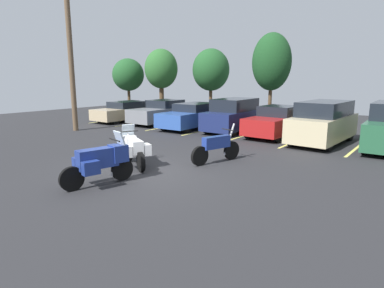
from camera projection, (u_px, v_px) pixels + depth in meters
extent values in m
cube|color=#262628|center=(149.00, 173.00, 10.46)|extent=(44.00, 44.00, 0.10)
cylinder|color=black|center=(129.00, 152.00, 11.76)|extent=(0.62, 0.41, 0.64)
cylinder|color=black|center=(141.00, 162.00, 10.41)|extent=(0.62, 0.41, 0.64)
cube|color=white|center=(134.00, 145.00, 11.01)|extent=(1.18, 0.85, 0.43)
cylinder|color=#B2B2B7|center=(129.00, 142.00, 11.58)|extent=(0.48, 0.30, 1.11)
cylinder|color=black|center=(129.00, 131.00, 11.43)|extent=(0.32, 0.56, 0.04)
cube|color=white|center=(129.00, 141.00, 11.59)|extent=(0.59, 0.59, 0.39)
cube|color=#B2C1CC|center=(128.00, 130.00, 11.55)|extent=(0.35, 0.46, 0.39)
cube|color=white|center=(127.00, 151.00, 10.59)|extent=(0.50, 0.42, 0.36)
cube|color=white|center=(146.00, 149.00, 10.85)|extent=(0.50, 0.42, 0.36)
cylinder|color=black|center=(122.00, 169.00, 9.54)|extent=(0.27, 0.67, 0.66)
cylinder|color=black|center=(72.00, 179.00, 8.62)|extent=(0.27, 0.67, 0.66)
cube|color=navy|center=(97.00, 158.00, 8.99)|extent=(0.62, 1.16, 0.54)
cylinder|color=#B2B2B7|center=(118.00, 156.00, 9.39)|extent=(0.18, 0.51, 1.13)
cylinder|color=black|center=(114.00, 140.00, 9.24)|extent=(0.61, 0.18, 0.04)
cube|color=navy|center=(118.00, 153.00, 9.38)|extent=(0.55, 0.53, 0.48)
cube|color=#B2C1CC|center=(119.00, 138.00, 9.33)|extent=(0.47, 0.26, 0.39)
cube|color=navy|center=(81.00, 163.00, 9.06)|extent=(0.33, 0.48, 0.36)
cube|color=navy|center=(91.00, 168.00, 8.57)|extent=(0.33, 0.48, 0.36)
cylinder|color=black|center=(231.00, 150.00, 12.01)|extent=(0.30, 0.68, 0.68)
cylinder|color=black|center=(200.00, 156.00, 11.13)|extent=(0.30, 0.68, 0.68)
cube|color=navy|center=(216.00, 142.00, 11.49)|extent=(0.56, 1.15, 0.42)
cylinder|color=#B2B2B7|center=(229.00, 139.00, 11.85)|extent=(0.21, 0.52, 1.15)
cylinder|color=black|center=(228.00, 130.00, 11.73)|extent=(0.61, 0.20, 0.04)
cube|color=#EAE066|center=(118.00, 119.00, 23.76)|extent=(0.12, 5.11, 0.01)
cube|color=#EAE066|center=(144.00, 122.00, 22.20)|extent=(0.12, 5.11, 0.01)
cube|color=#EAE066|center=(174.00, 126.00, 20.64)|extent=(0.12, 5.11, 0.01)
cube|color=#EAE066|center=(209.00, 129.00, 19.07)|extent=(0.12, 5.11, 0.01)
cube|color=#EAE066|center=(250.00, 134.00, 17.51)|extent=(0.12, 5.11, 0.01)
cube|color=#EAE066|center=(299.00, 139.00, 15.95)|extent=(0.12, 5.11, 0.01)
cube|color=#EAE066|center=(359.00, 146.00, 14.38)|extent=(0.12, 5.11, 0.01)
cube|color=tan|center=(126.00, 113.00, 22.87)|extent=(1.87, 4.85, 0.71)
cube|color=black|center=(128.00, 104.00, 22.88)|extent=(1.72, 2.37, 0.44)
cylinder|color=black|center=(116.00, 120.00, 21.16)|extent=(0.22, 0.61, 0.61)
cylinder|color=black|center=(100.00, 118.00, 22.11)|extent=(0.22, 0.61, 0.61)
cylinder|color=black|center=(151.00, 115.00, 23.74)|extent=(0.22, 0.61, 0.61)
cylinder|color=black|center=(136.00, 114.00, 24.68)|extent=(0.22, 0.61, 0.61)
cube|color=slate|center=(162.00, 114.00, 21.51)|extent=(1.96, 4.79, 0.82)
cube|color=black|center=(165.00, 104.00, 21.66)|extent=(1.77, 2.05, 0.49)
cylinder|color=black|center=(154.00, 122.00, 19.82)|extent=(0.23, 0.68, 0.68)
cylinder|color=black|center=(135.00, 120.00, 20.76)|extent=(0.23, 0.68, 0.68)
cylinder|color=black|center=(187.00, 117.00, 22.38)|extent=(0.23, 0.68, 0.68)
cylinder|color=black|center=(169.00, 115.00, 23.32)|extent=(0.23, 0.68, 0.68)
cube|color=#2D519E|center=(191.00, 118.00, 19.44)|extent=(2.03, 4.67, 0.80)
cube|color=black|center=(195.00, 107.00, 19.64)|extent=(1.80, 2.40, 0.45)
cylinder|color=black|center=(187.00, 127.00, 17.79)|extent=(0.24, 0.68, 0.68)
cylinder|color=black|center=(164.00, 125.00, 18.69)|extent=(0.24, 0.68, 0.68)
cylinder|color=black|center=(216.00, 121.00, 20.31)|extent=(0.24, 0.68, 0.68)
cylinder|color=black|center=(195.00, 119.00, 21.21)|extent=(0.24, 0.68, 0.68)
cube|color=navy|center=(233.00, 119.00, 18.26)|extent=(1.94, 4.29, 0.96)
cube|color=black|center=(235.00, 105.00, 18.26)|extent=(1.75, 2.85, 0.66)
cylinder|color=black|center=(233.00, 130.00, 16.75)|extent=(0.24, 0.62, 0.62)
cylinder|color=black|center=(207.00, 128.00, 17.62)|extent=(0.24, 0.62, 0.62)
cylinder|color=black|center=(256.00, 124.00, 19.05)|extent=(0.24, 0.62, 0.62)
cylinder|color=black|center=(233.00, 122.00, 19.92)|extent=(0.24, 0.62, 0.62)
cube|color=maroon|center=(277.00, 124.00, 16.74)|extent=(1.94, 4.40, 0.81)
cube|color=black|center=(279.00, 111.00, 16.80)|extent=(1.71, 1.90, 0.50)
cylinder|color=black|center=(278.00, 135.00, 15.20)|extent=(0.24, 0.71, 0.71)
cylinder|color=black|center=(249.00, 132.00, 16.14)|extent=(0.24, 0.71, 0.71)
cylinder|color=black|center=(302.00, 128.00, 17.45)|extent=(0.24, 0.71, 0.71)
cylinder|color=black|center=(275.00, 125.00, 18.39)|extent=(0.24, 0.71, 0.71)
cube|color=#C1B289|center=(323.00, 127.00, 14.92)|extent=(2.06, 4.63, 1.05)
cube|color=black|center=(325.00, 108.00, 14.85)|extent=(1.84, 3.26, 0.65)
cylinder|color=black|center=(329.00, 143.00, 13.35)|extent=(0.25, 0.66, 0.65)
cylinder|color=black|center=(292.00, 139.00, 14.33)|extent=(0.25, 0.66, 0.65)
cylinder|color=black|center=(350.00, 134.00, 15.67)|extent=(0.25, 0.66, 0.65)
cylinder|color=black|center=(317.00, 130.00, 16.66)|extent=(0.25, 0.66, 0.65)
cylinder|color=black|center=(365.00, 147.00, 12.77)|extent=(0.24, 0.62, 0.62)
cylinder|color=black|center=(376.00, 135.00, 15.30)|extent=(0.24, 0.62, 0.62)
cylinder|color=brown|center=(70.00, 48.00, 17.85)|extent=(0.28, 0.28, 9.09)
cylinder|color=#4C3823|center=(129.00, 99.00, 33.70)|extent=(0.28, 0.28, 1.66)
ellipsoid|color=#1E4C23|center=(128.00, 75.00, 33.21)|extent=(3.18, 3.18, 3.24)
cylinder|color=#4C3823|center=(162.00, 99.00, 31.55)|extent=(0.44, 0.44, 1.98)
ellipsoid|color=#285B28|center=(161.00, 69.00, 30.99)|extent=(3.13, 3.13, 3.67)
cylinder|color=#4C3823|center=(270.00, 103.00, 25.73)|extent=(0.27, 0.27, 1.99)
ellipsoid|color=#19421E|center=(272.00, 62.00, 25.10)|extent=(2.98, 2.98, 4.36)
cylinder|color=#4C3823|center=(211.00, 100.00, 31.73)|extent=(0.31, 0.31, 1.74)
ellipsoid|color=#1E4C23|center=(211.00, 70.00, 31.17)|extent=(3.52, 3.52, 3.95)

